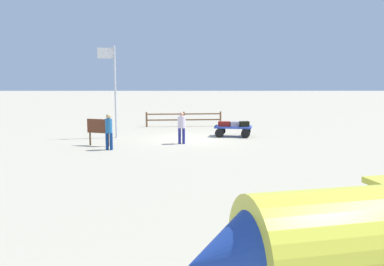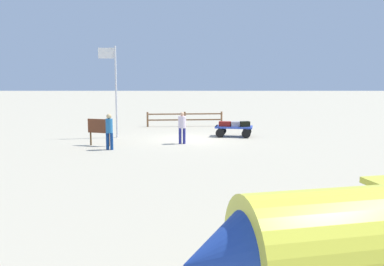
{
  "view_description": "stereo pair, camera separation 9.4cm",
  "coord_description": "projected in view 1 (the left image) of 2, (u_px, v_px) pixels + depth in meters",
  "views": [
    {
      "loc": [
        -0.06,
        22.55,
        3.49
      ],
      "look_at": [
        -0.12,
        6.0,
        1.17
      ],
      "focal_mm": 40.45,
      "sensor_mm": 36.0,
      "label": 1
    },
    {
      "loc": [
        -0.15,
        22.55,
        3.49
      ],
      "look_at": [
        -0.12,
        6.0,
        1.17
      ],
      "focal_mm": 40.45,
      "sensor_mm": 36.0,
      "label": 2
    }
  ],
  "objects": [
    {
      "name": "signboard",
      "position": [
        99.0,
        128.0,
        20.6
      ],
      "size": [
        1.18,
        0.43,
        1.29
      ],
      "color": "#4C3319",
      "rests_on": "ground"
    },
    {
      "name": "flagpole",
      "position": [
        113.0,
        84.0,
        22.9
      ],
      "size": [
        0.93,
        0.21,
        4.88
      ],
      "color": "silver",
      "rests_on": "ground"
    },
    {
      "name": "suitcase_dark",
      "position": [
        244.0,
        124.0,
        23.38
      ],
      "size": [
        0.56,
        0.42,
        0.29
      ],
      "color": "black",
      "rests_on": "luggage_cart"
    },
    {
      "name": "worker_lead",
      "position": [
        182.0,
        125.0,
        21.18
      ],
      "size": [
        0.41,
        0.41,
        1.57
      ],
      "color": "navy",
      "rests_on": "ground"
    },
    {
      "name": "worker_trailing",
      "position": [
        109.0,
        129.0,
        19.51
      ],
      "size": [
        0.38,
        0.38,
        1.65
      ],
      "color": "navy",
      "rests_on": "ground"
    },
    {
      "name": "wooden_fence",
      "position": [
        184.0,
        118.0,
        28.07
      ],
      "size": [
        4.93,
        0.51,
        0.95
      ],
      "color": "brown",
      "rests_on": "ground"
    },
    {
      "name": "suitcase_tan",
      "position": [
        234.0,
        124.0,
        23.49
      ],
      "size": [
        0.51,
        0.43,
        0.26
      ],
      "color": "gray",
      "rests_on": "luggage_cart"
    },
    {
      "name": "ground_plane",
      "position": [
        189.0,
        139.0,
        22.81
      ],
      "size": [
        120.0,
        120.0,
        0.0
      ],
      "primitive_type": "plane",
      "color": "#AEA38B"
    },
    {
      "name": "luggage_cart",
      "position": [
        233.0,
        129.0,
        23.67
      ],
      "size": [
        2.14,
        1.42,
        0.58
      ],
      "color": "#2E48B2",
      "rests_on": "ground"
    },
    {
      "name": "suitcase_maroon",
      "position": [
        224.0,
        124.0,
        23.52
      ],
      "size": [
        0.68,
        0.44,
        0.26
      ],
      "color": "maroon",
      "rests_on": "luggage_cart"
    }
  ]
}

